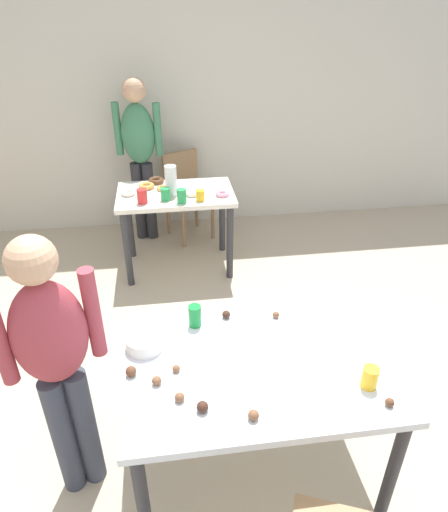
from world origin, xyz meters
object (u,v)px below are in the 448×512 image
(dining_table_far, at_px, (176,206))
(soda_can, at_px, (195,316))
(person_girl_near, at_px, (55,356))
(pitcher_far, at_px, (171,181))
(dining_table_near, at_px, (259,381))
(chair_far_table, at_px, (186,190))
(person_adult_far, at_px, (139,147))
(mixing_bowl, at_px, (145,342))

(dining_table_far, distance_m, soda_can, 1.83)
(person_girl_near, bearing_deg, pitcher_far, 74.13)
(dining_table_near, xyz_separation_m, pitcher_far, (-0.33, 2.12, 0.22))
(dining_table_far, bearing_deg, person_girl_near, -106.34)
(dining_table_near, height_order, soda_can, soda_can)
(chair_far_table, height_order, pitcher_far, pitcher_far)
(person_adult_far, distance_m, pitcher_far, 0.74)
(dining_table_near, relative_size, person_adult_far, 0.79)
(dining_table_far, height_order, mixing_bowl, mixing_bowl)
(dining_table_near, relative_size, chair_far_table, 1.46)
(chair_far_table, relative_size, mixing_bowl, 4.70)
(mixing_bowl, bearing_deg, pitcher_far, 83.77)
(person_girl_near, bearing_deg, chair_far_table, 75.04)
(person_girl_near, bearing_deg, mixing_bowl, 22.45)
(dining_table_far, height_order, pitcher_far, pitcher_far)
(dining_table_far, relative_size, person_girl_near, 0.68)
(dining_table_near, bearing_deg, soda_can, 128.48)
(dining_table_far, height_order, chair_far_table, chair_far_table)
(soda_can, xyz_separation_m, pitcher_far, (-0.05, 1.77, 0.07))
(person_adult_far, bearing_deg, dining_table_near, -77.96)
(dining_table_near, distance_m, person_adult_far, 2.88)
(soda_can, distance_m, pitcher_far, 1.77)
(dining_table_near, height_order, person_girl_near, person_girl_near)
(dining_table_far, distance_m, chair_far_table, 0.68)
(dining_table_near, relative_size, pitcher_far, 4.95)
(dining_table_near, bearing_deg, pitcher_far, 98.77)
(dining_table_far, bearing_deg, mixing_bowl, -97.01)
(person_girl_near, xyz_separation_m, person_adult_far, (0.32, 2.74, 0.08))
(chair_far_table, distance_m, mixing_bowl, 2.66)
(person_girl_near, bearing_deg, soda_can, 24.60)
(person_girl_near, bearing_deg, dining_table_far, 73.66)
(chair_far_table, xyz_separation_m, soda_can, (-0.10, -2.48, 0.31))
(person_adult_far, bearing_deg, soda_can, -82.51)
(person_adult_far, relative_size, soda_can, 13.11)
(dining_table_near, height_order, person_adult_far, person_adult_far)
(person_adult_far, height_order, soda_can, person_adult_far)
(pitcher_far, bearing_deg, dining_table_far, 55.46)
(dining_table_near, bearing_deg, dining_table_far, 97.75)
(dining_table_far, bearing_deg, pitcher_far, -124.54)
(dining_table_near, xyz_separation_m, mixing_bowl, (-0.53, 0.21, 0.13))
(mixing_bowl, bearing_deg, dining_table_near, -21.36)
(dining_table_near, distance_m, chair_far_table, 2.83)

